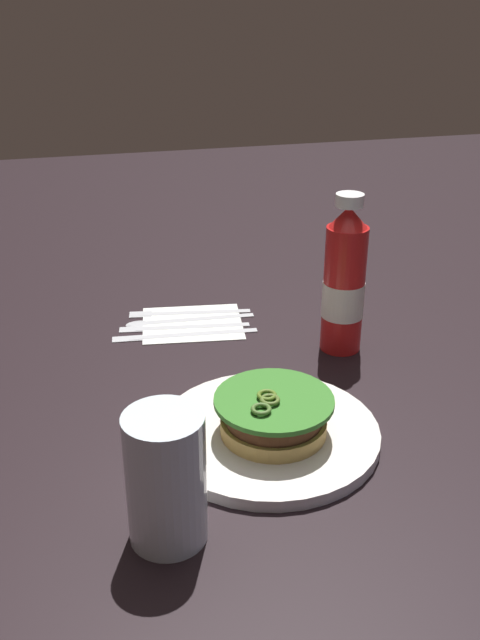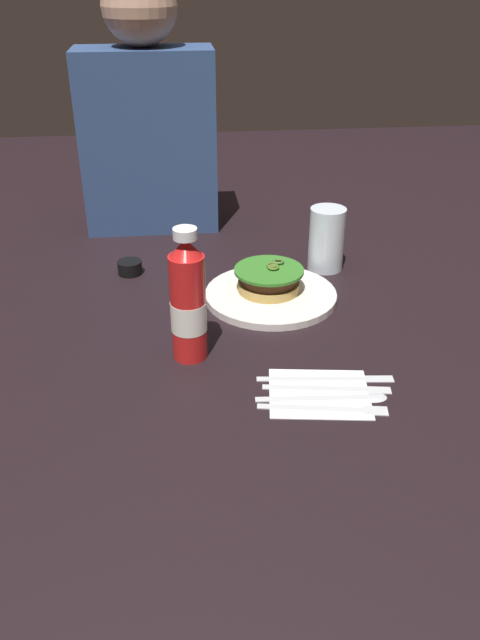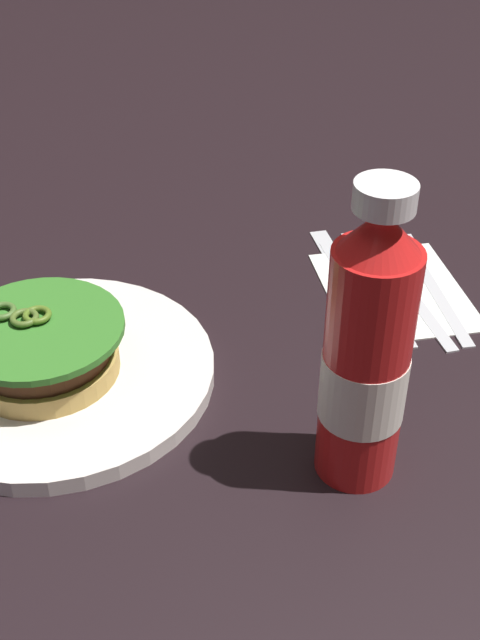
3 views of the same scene
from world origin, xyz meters
name	(u,v)px [view 1 (image 1 of 3)]	position (x,y,z in m)	size (l,w,h in m)	color
ground_plane	(334,386)	(0.00, 0.00, 0.00)	(3.00, 3.00, 0.00)	black
dinner_plate	(268,433)	(0.12, 0.09, 0.01)	(0.26, 0.26, 0.01)	silver
burger_sandwich	(274,415)	(0.12, 0.10, 0.04)	(0.14, 0.14, 0.05)	tan
ketchup_bottle	(344,283)	(-0.05, -0.10, 0.10)	(0.06, 0.06, 0.23)	red
water_glass	(166,479)	(0.26, 0.22, 0.07)	(0.08, 0.08, 0.14)	silver
napkin	(192,323)	(0.15, -0.23, 0.00)	(0.15, 0.13, 0.00)	white
fork_utensil	(179,311)	(0.16, -0.27, 0.00)	(0.20, 0.05, 0.00)	silver
spoon_utensil	(173,319)	(0.17, -0.25, 0.00)	(0.20, 0.03, 0.00)	silver
steak_knife	(176,325)	(0.17, -0.22, 0.00)	(0.20, 0.05, 0.00)	silver
butter_knife	(176,333)	(0.18, -0.20, 0.00)	(0.22, 0.04, 0.00)	silver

